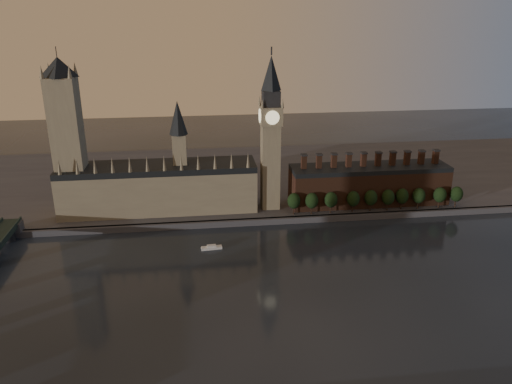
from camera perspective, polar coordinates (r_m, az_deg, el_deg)
ground at (r=249.48m, az=3.17°, el=-12.09°), size 900.00×900.00×0.00m
north_bank at (r=408.83m, az=-1.24°, el=1.52°), size 900.00×182.00×4.00m
palace_of_westminster at (r=341.69m, az=-10.94°, el=0.79°), size 130.00×30.30×74.00m
victoria_tower at (r=340.10m, az=-20.79°, el=6.33°), size 24.00×24.00×108.00m
big_ben at (r=329.94m, az=1.68°, el=6.84°), size 15.00×15.00×107.00m
chimney_block at (r=358.09m, az=12.76°, el=0.92°), size 110.00×25.00×37.00m
embankment_tree_0 at (r=331.16m, az=4.35°, el=-1.02°), size 8.60×8.60×14.88m
embankment_tree_1 at (r=332.69m, az=6.39°, el=-0.99°), size 8.60×8.60×14.88m
embankment_tree_2 at (r=335.92m, az=8.56°, el=-0.88°), size 8.60×8.60×14.88m
embankment_tree_3 at (r=340.21m, az=11.05°, el=-0.77°), size 8.60×8.60×14.88m
embankment_tree_4 at (r=344.48m, az=12.99°, el=-0.65°), size 8.60×8.60×14.88m
embankment_tree_5 at (r=348.32m, az=14.86°, el=-0.58°), size 8.60×8.60×14.88m
embankment_tree_6 at (r=352.77m, az=16.36°, el=-0.46°), size 8.60×8.60×14.88m
embankment_tree_7 at (r=357.07m, az=18.11°, el=-0.40°), size 8.60×8.60×14.88m
embankment_tree_8 at (r=363.27m, az=20.28°, el=-0.32°), size 8.60×8.60×14.88m
embankment_tree_9 at (r=369.03m, az=21.94°, el=-0.22°), size 8.60×8.60×14.88m
river_boat at (r=296.71m, az=-5.10°, el=-6.33°), size 12.47×4.50×2.44m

